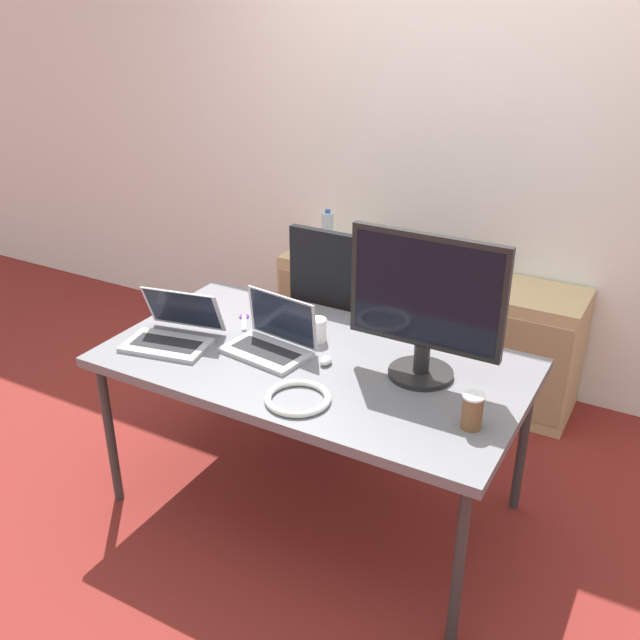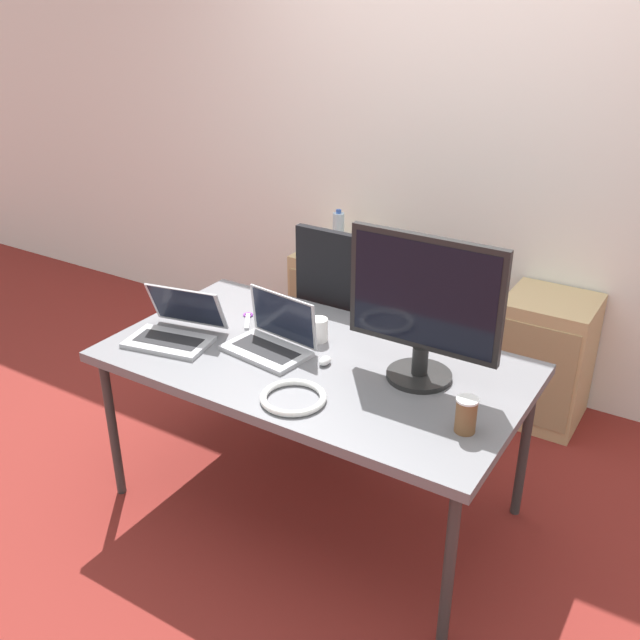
{
  "view_description": "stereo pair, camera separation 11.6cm",
  "coord_description": "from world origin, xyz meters",
  "px_view_note": "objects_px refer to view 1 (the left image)",
  "views": [
    {
      "loc": [
        1.23,
        -2.14,
        2.07
      ],
      "look_at": [
        0.0,
        0.05,
        0.86
      ],
      "focal_mm": 40.0,
      "sensor_mm": 36.0,
      "label": 1
    },
    {
      "loc": [
        1.33,
        -2.08,
        2.07
      ],
      "look_at": [
        0.0,
        0.05,
        0.86
      ],
      "focal_mm": 40.0,
      "sensor_mm": 36.0,
      "label": 2
    }
  ],
  "objects_px": {
    "office_chair": "(350,347)",
    "cabinet_right": "(535,354)",
    "laptop_right": "(172,333)",
    "cable_coil": "(298,398)",
    "laptop_left": "(271,340)",
    "monitor": "(425,305)",
    "coffee_cup_brown": "(472,411)",
    "mouse": "(326,361)",
    "cabinet_left": "(327,306)",
    "coffee_cup_white": "(317,330)",
    "water_bottle": "(328,233)"
  },
  "relations": [
    {
      "from": "cabinet_left",
      "to": "coffee_cup_white",
      "type": "relative_size",
      "value": 6.77
    },
    {
      "from": "water_bottle",
      "to": "mouse",
      "type": "relative_size",
      "value": 4.09
    },
    {
      "from": "coffee_cup_white",
      "to": "office_chair",
      "type": "bearing_deg",
      "value": 102.97
    },
    {
      "from": "office_chair",
      "to": "monitor",
      "type": "xyz_separation_m",
      "value": [
        0.61,
        -0.63,
        0.62
      ]
    },
    {
      "from": "coffee_cup_brown",
      "to": "office_chair",
      "type": "bearing_deg",
      "value": 135.53
    },
    {
      "from": "monitor",
      "to": "coffee_cup_brown",
      "type": "bearing_deg",
      "value": -40.93
    },
    {
      "from": "monitor",
      "to": "cable_coil",
      "type": "xyz_separation_m",
      "value": [
        -0.31,
        -0.38,
        -0.28
      ]
    },
    {
      "from": "cabinet_left",
      "to": "mouse",
      "type": "xyz_separation_m",
      "value": [
        0.66,
        -1.22,
        0.4
      ]
    },
    {
      "from": "water_bottle",
      "to": "coffee_cup_white",
      "type": "height_order",
      "value": "water_bottle"
    },
    {
      "from": "cabinet_left",
      "to": "coffee_cup_brown",
      "type": "bearing_deg",
      "value": -46.45
    },
    {
      "from": "office_chair",
      "to": "laptop_right",
      "type": "bearing_deg",
      "value": -113.35
    },
    {
      "from": "coffee_cup_white",
      "to": "water_bottle",
      "type": "bearing_deg",
      "value": 116.66
    },
    {
      "from": "water_bottle",
      "to": "laptop_right",
      "type": "relative_size",
      "value": 0.68
    },
    {
      "from": "water_bottle",
      "to": "laptop_left",
      "type": "bearing_deg",
      "value": -71.32
    },
    {
      "from": "office_chair",
      "to": "monitor",
      "type": "distance_m",
      "value": 1.08
    },
    {
      "from": "cabinet_right",
      "to": "cabinet_left",
      "type": "bearing_deg",
      "value": 180.0
    },
    {
      "from": "office_chair",
      "to": "cabinet_right",
      "type": "bearing_deg",
      "value": 30.49
    },
    {
      "from": "cabinet_right",
      "to": "laptop_left",
      "type": "bearing_deg",
      "value": -123.24
    },
    {
      "from": "mouse",
      "to": "cable_coil",
      "type": "xyz_separation_m",
      "value": [
        0.04,
        -0.28,
        -0.0
      ]
    },
    {
      "from": "office_chair",
      "to": "coffee_cup_white",
      "type": "height_order",
      "value": "office_chair"
    },
    {
      "from": "laptop_left",
      "to": "cabinet_right",
      "type": "bearing_deg",
      "value": 56.76
    },
    {
      "from": "monitor",
      "to": "water_bottle",
      "type": "bearing_deg",
      "value": 132.16
    },
    {
      "from": "laptop_left",
      "to": "cable_coil",
      "type": "bearing_deg",
      "value": -43.77
    },
    {
      "from": "laptop_right",
      "to": "mouse",
      "type": "height_order",
      "value": "laptop_right"
    },
    {
      "from": "laptop_left",
      "to": "laptop_right",
      "type": "bearing_deg",
      "value": -160.96
    },
    {
      "from": "monitor",
      "to": "coffee_cup_white",
      "type": "bearing_deg",
      "value": 172.76
    },
    {
      "from": "coffee_cup_white",
      "to": "laptop_right",
      "type": "bearing_deg",
      "value": -149.14
    },
    {
      "from": "office_chair",
      "to": "cabinet_right",
      "type": "distance_m",
      "value": 0.95
    },
    {
      "from": "laptop_left",
      "to": "laptop_right",
      "type": "xyz_separation_m",
      "value": [
        -0.4,
        -0.14,
        -0.0
      ]
    },
    {
      "from": "office_chair",
      "to": "laptop_left",
      "type": "distance_m",
      "value": 0.83
    },
    {
      "from": "monitor",
      "to": "mouse",
      "type": "distance_m",
      "value": 0.46
    },
    {
      "from": "coffee_cup_brown",
      "to": "cable_coil",
      "type": "relative_size",
      "value": 0.52
    },
    {
      "from": "cabinet_left",
      "to": "water_bottle",
      "type": "bearing_deg",
      "value": 90.0
    },
    {
      "from": "cabinet_right",
      "to": "laptop_left",
      "type": "distance_m",
      "value": 1.53
    },
    {
      "from": "monitor",
      "to": "coffee_cup_brown",
      "type": "distance_m",
      "value": 0.43
    },
    {
      "from": "cabinet_left",
      "to": "cabinet_right",
      "type": "distance_m",
      "value": 1.22
    },
    {
      "from": "cabinet_right",
      "to": "cable_coil",
      "type": "xyz_separation_m",
      "value": [
        -0.52,
        -1.5,
        0.39
      ]
    },
    {
      "from": "monitor",
      "to": "mouse",
      "type": "relative_size",
      "value": 9.46
    },
    {
      "from": "laptop_left",
      "to": "laptop_right",
      "type": "height_order",
      "value": "laptop_left"
    },
    {
      "from": "cabinet_left",
      "to": "water_bottle",
      "type": "xyz_separation_m",
      "value": [
        0.0,
        0.0,
        0.45
      ]
    },
    {
      "from": "cabinet_left",
      "to": "mouse",
      "type": "relative_size",
      "value": 10.74
    },
    {
      "from": "cabinet_right",
      "to": "mouse",
      "type": "height_order",
      "value": "mouse"
    },
    {
      "from": "office_chair",
      "to": "water_bottle",
      "type": "distance_m",
      "value": 0.74
    },
    {
      "from": "laptop_right",
      "to": "monitor",
      "type": "relative_size",
      "value": 0.64
    },
    {
      "from": "laptop_left",
      "to": "cable_coil",
      "type": "distance_m",
      "value": 0.4
    },
    {
      "from": "water_bottle",
      "to": "cable_coil",
      "type": "relative_size",
      "value": 1.06
    },
    {
      "from": "cabinet_right",
      "to": "coffee_cup_white",
      "type": "height_order",
      "value": "coffee_cup_white"
    },
    {
      "from": "water_bottle",
      "to": "mouse",
      "type": "bearing_deg",
      "value": -61.57
    },
    {
      "from": "office_chair",
      "to": "cabinet_right",
      "type": "xyz_separation_m",
      "value": [
        0.82,
        0.48,
        -0.05
      ]
    },
    {
      "from": "cable_coil",
      "to": "mouse",
      "type": "bearing_deg",
      "value": 98.33
    }
  ]
}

